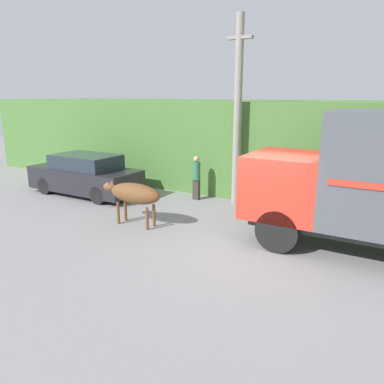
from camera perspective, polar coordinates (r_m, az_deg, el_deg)
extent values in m
plane|color=gray|center=(9.95, 9.46, -8.26)|extent=(60.00, 60.00, 0.00)
cube|color=#4C7A38|center=(16.15, 18.87, 6.60)|extent=(32.00, 6.46, 3.59)
cube|color=#99ADB7|center=(15.66, 4.03, 4.92)|extent=(5.61, 2.40, 2.41)
cube|color=#4C4742|center=(15.50, 4.11, 9.61)|extent=(5.91, 2.70, 0.16)
cube|color=#2D2D2D|center=(10.15, 26.52, -5.35)|extent=(6.01, 1.80, 0.18)
cube|color=red|center=(10.25, 14.34, 1.18)|extent=(1.96, 2.25, 1.61)
cube|color=#232D38|center=(10.50, 9.20, 3.38)|extent=(0.04, 1.92, 0.56)
cylinder|color=black|center=(9.69, 13.06, -5.61)|extent=(1.09, 0.50, 1.09)
ellipsoid|color=brown|center=(11.24, -8.67, -0.23)|extent=(1.77, 0.62, 0.62)
ellipsoid|color=brown|center=(11.85, -12.45, 0.76)|extent=(0.46, 0.27, 0.27)
cone|color=#B7AD93|center=(11.75, -12.83, 1.29)|extent=(0.06, 0.06, 0.11)
cone|color=#B7AD93|center=(11.90, -12.14, 1.49)|extent=(0.06, 0.06, 0.11)
cylinder|color=brown|center=(11.63, -11.18, -3.15)|extent=(0.09, 0.09, 0.68)
cylinder|color=brown|center=(11.88, -10.10, -2.72)|extent=(0.09, 0.09, 0.68)
cylinder|color=brown|center=(10.97, -6.85, -4.07)|extent=(0.09, 0.09, 0.68)
cylinder|color=brown|center=(11.23, -5.81, -3.59)|extent=(0.09, 0.09, 0.68)
cube|color=#232328|center=(15.31, -15.98, 1.93)|extent=(4.59, 1.76, 0.88)
cube|color=#232D38|center=(15.09, -15.87, 4.49)|extent=(2.52, 1.62, 0.53)
cylinder|color=black|center=(15.96, -21.37, 0.91)|extent=(0.66, 0.28, 0.66)
cylinder|color=black|center=(13.88, -14.00, -0.44)|extent=(0.66, 0.28, 0.66)
cube|color=#38332D|center=(14.04, 0.67, 0.38)|extent=(0.25, 0.17, 0.76)
cylinder|color=#33724C|center=(13.88, 0.68, 3.24)|extent=(0.30, 0.30, 0.66)
sphere|color=tan|center=(13.80, 0.68, 5.03)|extent=(0.22, 0.22, 0.22)
cylinder|color=gray|center=(13.25, 6.96, 11.81)|extent=(0.27, 0.27, 6.42)
cube|color=gray|center=(13.36, 7.31, 22.31)|extent=(0.90, 0.22, 0.10)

